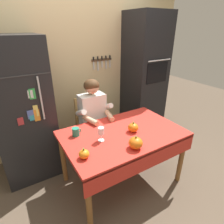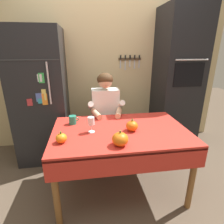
# 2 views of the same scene
# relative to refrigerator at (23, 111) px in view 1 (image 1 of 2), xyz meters

# --- Properties ---
(ground_plane) EXTENTS (10.00, 10.00, 0.00)m
(ground_plane) POSITION_rel_refrigerator_xyz_m (0.95, -0.96, -0.90)
(ground_plane) COLOR brown
(ground_plane) RESTS_ON ground
(back_wall_assembly) EXTENTS (3.70, 0.13, 2.60)m
(back_wall_assembly) POSITION_rel_refrigerator_xyz_m (1.00, 0.39, 0.40)
(back_wall_assembly) COLOR #D1B784
(back_wall_assembly) RESTS_ON ground
(refrigerator) EXTENTS (0.68, 0.71, 1.80)m
(refrigerator) POSITION_rel_refrigerator_xyz_m (0.00, 0.00, 0.00)
(refrigerator) COLOR black
(refrigerator) RESTS_ON ground
(wall_oven) EXTENTS (0.60, 0.64, 2.10)m
(wall_oven) POSITION_rel_refrigerator_xyz_m (2.00, 0.04, 0.15)
(wall_oven) COLOR black
(wall_oven) RESTS_ON ground
(dining_table) EXTENTS (1.40, 0.90, 0.74)m
(dining_table) POSITION_rel_refrigerator_xyz_m (0.95, -0.88, -0.24)
(dining_table) COLOR brown
(dining_table) RESTS_ON ground
(chair_behind_person) EXTENTS (0.40, 0.40, 0.93)m
(chair_behind_person) POSITION_rel_refrigerator_xyz_m (0.87, -0.09, -0.39)
(chair_behind_person) COLOR tan
(chair_behind_person) RESTS_ON ground
(seated_person) EXTENTS (0.47, 0.55, 1.25)m
(seated_person) POSITION_rel_refrigerator_xyz_m (0.87, -0.28, -0.16)
(seated_person) COLOR #38384C
(seated_person) RESTS_ON ground
(coffee_mug) EXTENTS (0.11, 0.08, 0.10)m
(coffee_mug) POSITION_rel_refrigerator_xyz_m (0.45, -0.64, -0.11)
(coffee_mug) COLOR #237F66
(coffee_mug) RESTS_ON dining_table
(wine_glass) EXTENTS (0.07, 0.07, 0.16)m
(wine_glass) POSITION_rel_refrigerator_xyz_m (0.65, -0.88, -0.05)
(wine_glass) COLOR white
(wine_glass) RESTS_ON dining_table
(pumpkin_large) EXTENTS (0.10, 0.10, 0.11)m
(pumpkin_large) POSITION_rel_refrigerator_xyz_m (0.37, -1.06, -0.12)
(pumpkin_large) COLOR orange
(pumpkin_large) RESTS_ON dining_table
(pumpkin_medium) EXTENTS (0.14, 0.14, 0.14)m
(pumpkin_medium) POSITION_rel_refrigerator_xyz_m (0.89, -1.18, -0.10)
(pumpkin_medium) COLOR orange
(pumpkin_medium) RESTS_ON dining_table
(pumpkin_small) EXTENTS (0.12, 0.12, 0.13)m
(pumpkin_small) POSITION_rel_refrigerator_xyz_m (1.06, -0.91, -0.11)
(pumpkin_small) COLOR orange
(pumpkin_small) RESTS_ON dining_table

